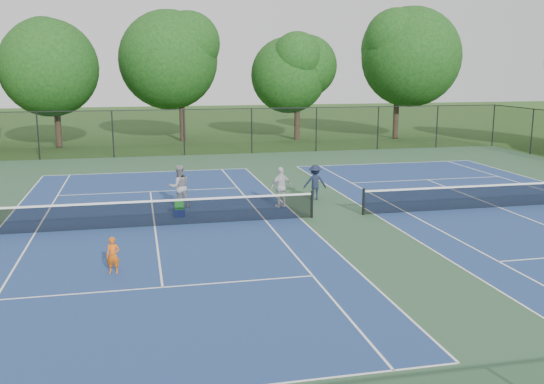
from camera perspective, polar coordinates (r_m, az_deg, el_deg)
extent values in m
plane|color=#234716|center=(23.70, 6.20, -2.30)|extent=(140.00, 140.00, 0.00)
cube|color=#2D5038|center=(23.70, 6.20, -2.29)|extent=(36.00, 36.00, 0.01)
cube|color=navy|center=(22.49, -10.98, -3.18)|extent=(10.97, 23.77, 0.00)
cube|color=white|center=(34.12, -11.61, 1.85)|extent=(10.97, 0.06, 0.00)
cube|color=white|center=(23.26, 2.66, -2.47)|extent=(0.06, 23.77, 0.00)
cube|color=white|center=(22.78, -21.39, -3.59)|extent=(0.06, 23.77, 0.00)
cube|color=white|center=(22.95, -0.65, -2.66)|extent=(0.06, 23.77, 0.00)
cube|color=white|center=(28.73, -11.38, 0.04)|extent=(8.23, 0.06, 0.00)
cube|color=white|center=(16.38, -10.26, -8.81)|extent=(8.23, 0.06, 0.00)
cube|color=white|center=(22.49, -10.98, -3.17)|extent=(0.06, 12.80, 0.00)
cylinder|color=black|center=(23.26, 3.77, -1.16)|extent=(0.10, 0.10, 1.07)
cube|color=black|center=(22.38, -11.02, -2.04)|extent=(11.90, 0.01, 0.90)
cube|color=white|center=(22.27, -11.07, -0.84)|extent=(11.90, 0.04, 0.07)
cube|color=navy|center=(26.74, 20.56, -1.35)|extent=(10.97, 23.77, 0.00)
cube|color=white|center=(37.06, 10.59, 2.66)|extent=(10.97, 0.06, 0.00)
cube|color=white|center=(24.21, 9.60, -2.06)|extent=(0.06, 23.77, 0.00)
cube|color=white|center=(24.75, 12.54, -1.87)|extent=(0.06, 23.77, 0.00)
cube|color=white|center=(32.16, 14.40, 1.13)|extent=(8.23, 0.06, 0.00)
cube|color=white|center=(26.74, 20.56, -1.35)|extent=(0.06, 12.80, 0.00)
cylinder|color=black|center=(23.93, 8.61, -0.91)|extent=(0.10, 0.10, 1.07)
cube|color=black|center=(26.64, 20.63, -0.39)|extent=(11.90, 0.01, 0.90)
cube|color=white|center=(26.55, 20.70, 0.62)|extent=(11.90, 0.04, 0.07)
cylinder|color=black|center=(40.43, -21.16, 4.94)|extent=(0.08, 0.08, 3.00)
cylinder|color=black|center=(40.01, -14.75, 5.28)|extent=(0.08, 0.08, 3.00)
cylinder|color=black|center=(40.09, -8.29, 5.55)|extent=(0.08, 0.08, 3.00)
cylinder|color=black|center=(40.67, -1.93, 5.75)|extent=(0.08, 0.08, 3.00)
cylinder|color=black|center=(41.73, 4.19, 5.88)|extent=(0.08, 0.08, 3.00)
cylinder|color=black|center=(43.24, 9.94, 5.94)|extent=(0.08, 0.08, 3.00)
cylinder|color=black|center=(45.14, 15.26, 5.94)|extent=(0.08, 0.08, 3.00)
cylinder|color=black|center=(47.40, 20.11, 5.90)|extent=(0.08, 0.08, 3.00)
cylinder|color=black|center=(43.69, 23.27, 5.23)|extent=(0.08, 0.08, 3.00)
cube|color=black|center=(40.67, -1.93, 5.75)|extent=(36.00, 0.01, 3.00)
cube|color=black|center=(40.54, -1.94, 7.86)|extent=(36.00, 0.05, 0.05)
cylinder|color=#2D2116|center=(46.25, -19.51, 6.30)|extent=(0.44, 0.44, 3.78)
sphere|color=#0F3912|center=(46.09, -19.84, 10.95)|extent=(6.80, 6.80, 6.80)
sphere|color=#0F3912|center=(46.09, -19.89, 11.77)|extent=(5.58, 5.58, 5.58)
sphere|color=#0F3912|center=(46.11, -19.95, 12.59)|extent=(4.35, 4.35, 4.35)
cylinder|color=#2D2116|center=(48.02, -8.46, 7.23)|extent=(0.44, 0.44, 4.14)
sphere|color=#0F3912|center=(47.88, -8.61, 12.19)|extent=(7.60, 7.60, 7.60)
sphere|color=#0F3912|center=(47.90, -8.63, 12.94)|extent=(6.23, 6.23, 6.23)
sphere|color=#0F3912|center=(47.91, -8.65, 13.68)|extent=(4.86, 4.86, 4.86)
cylinder|color=#2D2116|center=(48.55, 2.37, 6.96)|extent=(0.44, 0.44, 3.42)
sphere|color=#0F3912|center=(48.39, 2.41, 10.93)|extent=(6.00, 6.00, 6.00)
sphere|color=#0F3912|center=(48.39, 2.42, 11.76)|extent=(4.92, 4.92, 4.92)
sphere|color=#0F3912|center=(48.40, 2.42, 12.59)|extent=(3.84, 3.84, 3.84)
cylinder|color=#2D2116|center=(50.25, 11.60, 7.41)|extent=(0.44, 0.44, 4.32)
sphere|color=#0F3912|center=(50.13, 11.81, 12.32)|extent=(7.80, 7.80, 7.80)
sphere|color=#0F3912|center=(50.14, 11.84, 13.02)|extent=(6.40, 6.40, 6.40)
sphere|color=#0F3912|center=(50.16, 11.87, 13.72)|extent=(4.99, 4.99, 4.99)
imported|color=#E1580F|center=(17.63, -14.74, -5.78)|extent=(0.42, 0.31, 1.04)
imported|color=gray|center=(25.05, -8.73, 0.50)|extent=(1.00, 0.86, 1.80)
imported|color=silver|center=(24.98, 0.87, 0.47)|extent=(1.06, 0.68, 1.68)
imported|color=#161D32|center=(26.44, 4.06, 0.91)|extent=(1.06, 0.70, 1.54)
cube|color=navy|center=(23.76, -8.72, -1.96)|extent=(0.43, 0.33, 0.29)
cube|color=green|center=(23.68, -8.74, -1.17)|extent=(0.34, 0.29, 0.38)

